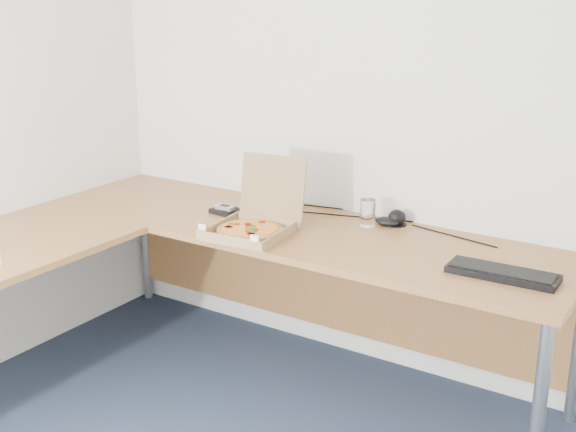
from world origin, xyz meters
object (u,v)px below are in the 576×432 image
Objects in this scene: drinking_glass at (368,213)px; keyboard at (503,274)px; pizza_box at (252,226)px; desk at (175,247)px; wallet at (226,211)px.

drinking_glass is 0.75m from keyboard.
pizza_box reaches higher than drinking_glass.
wallet reaches higher than desk.
desk is 6.89× the size of pizza_box.
wallet is at bearing 97.59° from desk.
wallet is at bearing -163.74° from drinking_glass.
pizza_box is at bearing 45.57° from desk.
pizza_box reaches higher than desk.
drinking_glass is at bearing 40.31° from pizza_box.
desk is at bearing -166.71° from keyboard.
desk is at bearing -140.75° from pizza_box.
drinking_glass reaches higher than desk.
pizza_box reaches higher than wallet.
drinking_glass is 0.30× the size of keyboard.
drinking_glass is at bearing 156.84° from keyboard.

